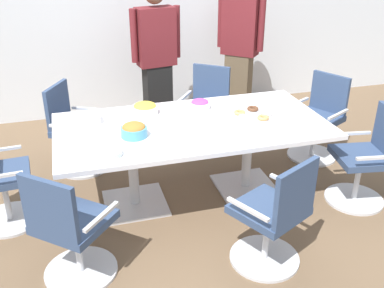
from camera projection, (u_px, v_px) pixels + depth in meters
The scene contains 17 objects.
ground_plane at pixel (192, 196), 4.29m from camera, with size 10.00×10.00×0.01m, color brown.
back_wall at pixel (141, 6), 5.74m from camera, with size 8.00×0.10×2.80m, color silver.
conference_table at pixel (192, 137), 4.01m from camera, with size 2.40×1.20×0.75m.
office_chair_0 at pixel (366, 162), 4.04m from camera, with size 0.62×0.62×0.91m.
office_chair_1 at pixel (318, 122), 4.87m from camera, with size 0.73×0.73×0.91m.
office_chair_2 at pixel (206, 112), 5.13m from camera, with size 0.76×0.76×0.91m.
office_chair_3 at pixel (75, 133), 4.61m from camera, with size 0.73×0.73×0.91m.
office_chair_5 at pixel (70, 232), 3.11m from camera, with size 0.76×0.76×0.91m.
office_chair_6 at pixel (274, 219), 3.25m from camera, with size 0.73×0.73×0.91m.
person_standing_0 at pixel (157, 58), 5.26m from camera, with size 0.62×0.29×1.77m.
person_standing_1 at pixel (240, 47), 5.60m from camera, with size 0.51×0.47×1.82m.
snack_bowl_pretzels at pixel (134, 130), 3.69m from camera, with size 0.22×0.22×0.12m.
snack_bowl_candy_mix at pixel (200, 104), 4.27m from camera, with size 0.19×0.19×0.09m.
snack_bowl_chips_yellow at pixel (145, 108), 4.14m from camera, with size 0.24×0.24×0.11m.
donut_platter at pixel (253, 115), 4.10m from camera, with size 0.35×0.34×0.04m.
plate_stack at pixel (110, 153), 3.40m from camera, with size 0.18×0.18×0.04m.
napkin_pile at pixel (90, 118), 3.96m from camera, with size 0.16×0.16×0.09m, color white.
Camera 1 is at (-1.01, -3.49, 2.33)m, focal length 41.61 mm.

